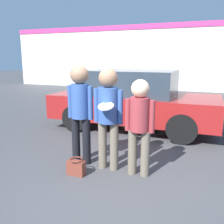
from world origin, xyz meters
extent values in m
plane|color=#3F3F42|center=(0.00, 0.00, 0.00)|extent=(56.00, 56.00, 0.00)
cube|color=silver|center=(0.00, 11.79, 1.97)|extent=(24.00, 0.18, 3.93)
cube|color=#E0337A|center=(0.00, 11.68, 3.78)|extent=(24.00, 0.04, 0.30)
cylinder|color=black|center=(-0.99, 0.27, 0.43)|extent=(0.15, 0.15, 0.87)
cylinder|color=black|center=(-0.77, 0.27, 0.43)|extent=(0.15, 0.15, 0.87)
cylinder|color=#2D4C8C|center=(-0.88, 0.27, 1.17)|extent=(0.33, 0.33, 0.61)
cylinder|color=#2D4C8C|center=(-1.08, 0.27, 1.15)|extent=(0.09, 0.09, 0.60)
cylinder|color=#2D4C8C|center=(-0.68, 0.27, 1.15)|extent=(0.09, 0.09, 0.60)
sphere|color=#8C664C|center=(-0.88, 0.27, 1.64)|extent=(0.33, 0.33, 0.33)
cylinder|color=#665B4C|center=(-0.43, 0.22, 0.42)|extent=(0.15, 0.15, 0.85)
cylinder|color=#665B4C|center=(-0.21, 0.22, 0.42)|extent=(0.15, 0.15, 0.85)
cylinder|color=#2D4C8C|center=(-0.32, 0.22, 1.15)|extent=(0.35, 0.35, 0.60)
cylinder|color=#2D4C8C|center=(-0.54, 0.22, 1.13)|extent=(0.09, 0.09, 0.58)
cylinder|color=#2D4C8C|center=(-0.10, 0.22, 1.13)|extent=(0.09, 0.09, 0.58)
sphere|color=#8C664C|center=(-0.32, 0.22, 1.61)|extent=(0.32, 0.32, 0.32)
cylinder|color=white|center=(-0.25, -0.03, 1.18)|extent=(0.26, 0.25, 0.10)
cylinder|color=#665B4C|center=(0.14, 0.18, 0.39)|extent=(0.15, 0.15, 0.77)
cylinder|color=#665B4C|center=(0.36, 0.18, 0.39)|extent=(0.15, 0.15, 0.77)
cylinder|color=maroon|center=(0.25, 0.18, 1.04)|extent=(0.32, 0.32, 0.55)
cylinder|color=maroon|center=(0.04, 0.18, 1.02)|extent=(0.09, 0.09, 0.53)
cylinder|color=maroon|center=(0.45, 0.18, 1.02)|extent=(0.09, 0.09, 0.53)
sphere|color=#DBB28E|center=(0.25, 0.18, 1.46)|extent=(0.29, 0.29, 0.29)
cube|color=maroon|center=(-0.64, 2.89, 0.63)|extent=(4.45, 1.87, 0.65)
cube|color=#28333D|center=(-0.72, 2.89, 1.28)|extent=(2.31, 1.61, 0.66)
cylinder|color=black|center=(0.74, 3.73, 0.36)|extent=(0.71, 0.22, 0.71)
cylinder|color=black|center=(0.74, 2.05, 0.36)|extent=(0.71, 0.22, 0.71)
cylinder|color=black|center=(-2.01, 3.73, 0.36)|extent=(0.71, 0.22, 0.71)
cylinder|color=black|center=(-2.01, 2.05, 0.36)|extent=(0.71, 0.22, 0.71)
sphere|color=#387A3D|center=(-2.49, 11.03, 0.56)|extent=(1.13, 1.13, 1.13)
cube|color=brown|center=(-0.72, -0.22, 0.12)|extent=(0.30, 0.14, 0.25)
torus|color=brown|center=(-0.72, -0.22, 0.28)|extent=(0.23, 0.23, 0.02)
camera|label=1|loc=(1.26, -3.62, 1.93)|focal=40.00mm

